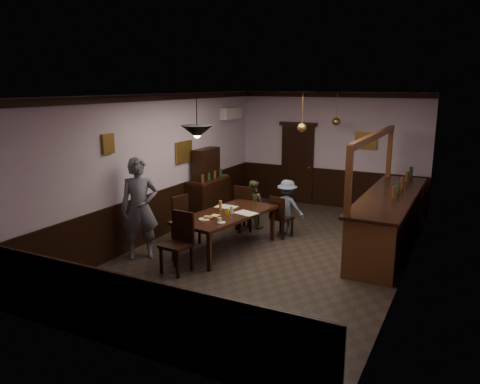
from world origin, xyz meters
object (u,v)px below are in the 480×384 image
Objects in this scene: dining_table at (226,216)px; chair_near at (179,239)px; bar_counter at (389,219)px; pendant_brass_mid at (302,128)px; pendant_brass_far at (336,122)px; person_seated_left at (253,204)px; pendant_iron at (197,132)px; coffee_cup at (220,220)px; sideboard at (208,191)px; soda_can at (227,212)px; chair_far_right at (280,215)px; person_standing at (140,208)px; person_seated_right at (287,207)px; chair_far_left at (246,206)px; chair_side at (184,218)px.

chair_near reaches higher than dining_table.
bar_counter is 4.99× the size of pendant_brass_mid.
person_seated_left is at bearing -123.00° from pendant_brass_far.
pendant_brass_mid is at bearing 67.43° from pendant_iron.
pendant_iron is (-0.32, -0.19, 1.59)m from coffee_cup.
pendant_brass_far is (1.32, 4.89, 1.72)m from chair_near.
bar_counter is at bearing -0.96° from sideboard.
chair_near is at bearing -99.93° from pendant_iron.
person_seated_left reaches higher than chair_near.
bar_counter is (2.71, 1.71, -0.23)m from soda_can.
coffee_cup is (-0.45, -1.79, 0.31)m from chair_far_right.
person_seated_left is (-0.19, 1.60, -0.14)m from dining_table.
soda_can is at bearing -4.27° from person_standing.
soda_can is at bearing -50.72° from dining_table.
chair_far_right is at bearing -168.63° from bar_counter.
pendant_iron is at bearing 72.14° from person_seated_right.
person_seated_right is 15.06× the size of coffee_cup.
pendant_brass_mid is at bearing 61.91° from dining_table.
person_seated_right is at bearing -168.76° from chair_far_left.
coffee_cup is (1.14, -0.56, 0.26)m from chair_side.
chair_far_right is 0.85× the size of chair_near.
chair_far_left is at bearing 95.95° from chair_near.
person_seated_right is 1.49× the size of pendant_brass_mid.
person_seated_left is at bearing 109.24° from coffee_cup.
pendant_brass_mid reaches higher than chair_far_left.
pendant_brass_far reaches higher than person_seated_left.
person_standing is (-1.01, -2.38, 0.39)m from chair_far_left.
chair_near is 2.90m from person_seated_right.
pendant_brass_far is at bearing -15.59° from chair_side.
person_standing reaches higher than soda_can.
person_seated_right is (0.91, 2.75, 0.03)m from chair_near.
person_standing is at bearing -127.88° from pendant_brass_mid.
coffee_cup is at bearing 91.91° from chair_far_right.
chair_far_left is at bearing 10.65° from person_seated_right.
dining_table is 1.36× the size of sideboard.
sideboard is at bearing -14.46° from chair_far_left.
coffee_cup is (0.38, -2.20, 0.26)m from person_seated_left.
person_standing reaches higher than dining_table.
pendant_brass_far reaches higher than chair_far_right.
dining_table is 0.58× the size of bar_counter.
chair_far_left reaches higher than dining_table.
bar_counter is (2.79, 1.62, -0.11)m from dining_table.
pendant_iron and pendant_brass_far have the same top height.
person_seated_right is 1.68m from soda_can.
bar_counter is (2.98, 0.02, 0.03)m from person_seated_left.
coffee_cup is 2.80m from sideboard.
person_seated_left is 1.34× the size of pendant_brass_mid.
chair_side is at bearing 64.99° from chair_far_left.
pendant_brass_mid is (0.26, 0.50, 1.81)m from chair_far_right.
sideboard is (-1.49, 1.78, -0.12)m from soda_can.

